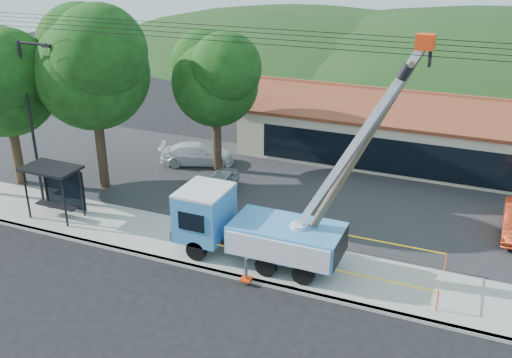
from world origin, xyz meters
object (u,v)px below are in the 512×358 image
object	(u,v)px
car_silver	(219,197)
car_white	(198,165)
leaning_pole	(358,153)
bus_shelter	(55,179)
utility_truck	(254,226)

from	to	relation	value
car_silver	car_white	world-z (taller)	car_white
leaning_pole	car_white	bearing A→B (deg)	143.40
bus_shelter	car_silver	size ratio (longest dim) A/B	0.75
utility_truck	leaning_pole	xyz separation A→B (m)	(4.36, 0.40, 3.98)
leaning_pole	bus_shelter	distance (m)	16.02
utility_truck	leaning_pole	distance (m)	5.91
leaning_pole	car_white	xyz separation A→B (m)	(-12.45, 9.24, -5.82)
car_white	utility_truck	bearing A→B (deg)	-161.50
utility_truck	bus_shelter	xyz separation A→B (m)	(-11.25, 0.08, 0.38)
utility_truck	bus_shelter	bearing A→B (deg)	179.60
car_white	bus_shelter	bearing A→B (deg)	140.26
leaning_pole	car_silver	bearing A→B (deg)	149.25
utility_truck	car_white	world-z (taller)	utility_truck
utility_truck	car_silver	xyz separation A→B (m)	(-4.60, 5.73, -1.84)
leaning_pole	bus_shelter	bearing A→B (deg)	-178.81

